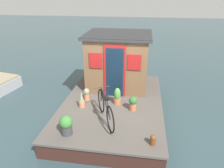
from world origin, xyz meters
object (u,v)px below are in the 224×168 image
Objects in this scene: potted_plant_geranium at (87,94)px; potted_plant_basil at (82,100)px; houseboat_cabin at (118,60)px; potted_plant_lavender at (66,125)px; potted_plant_ivy at (117,97)px; bicycle at (105,108)px; potted_plant_mint at (133,103)px; mooring_bollard at (153,140)px.

potted_plant_basil is at bearing 176.41° from potted_plant_geranium.
houseboat_cabin reaches higher than potted_plant_lavender.
potted_plant_ivy is 1.32× the size of potted_plant_geranium.
potted_plant_ivy is 1.05m from potted_plant_geranium.
houseboat_cabin is 2.57m from bicycle.
bicycle is 1.16m from potted_plant_lavender.
potted_plant_ivy is at bearing -31.26° from potted_plant_lavender.
houseboat_cabin is 2.09m from potted_plant_mint.
bicycle is 2.87× the size of potted_plant_ivy.
potted_plant_geranium is at bearing -3.59° from potted_plant_basil.
bicycle is at bearing 168.51° from potted_plant_ivy.
houseboat_cabin is 4.48× the size of potted_plant_lavender.
potted_plant_lavender is at bearing 131.91° from potted_plant_mint.
potted_plant_ivy is 2.15m from mooring_bollard.
bicycle is at bearing 57.00° from mooring_bollard.
bicycle is at bearing -142.55° from potted_plant_geranium.
houseboat_cabin is at bearing -32.21° from potted_plant_geranium.
mooring_bollard is (-1.46, -2.17, -0.11)m from potted_plant_basil.
potted_plant_mint is at bearing -47.24° from bicycle.
houseboat_cabin is 4.39× the size of potted_plant_basil.
potted_plant_lavender is 1.94× the size of mooring_bollard.
potted_plant_lavender is 1.86m from potted_plant_geranium.
houseboat_cabin is 8.68× the size of mooring_bollard.
potted_plant_basil is 2.62m from mooring_bollard.
potted_plant_ivy is 0.62m from potted_plant_mint.
bicycle is at bearing -48.83° from potted_plant_lavender.
houseboat_cabin is at bearing 20.77° from potted_plant_mint.
potted_plant_mint reaches higher than mooring_bollard.
potted_plant_lavender reaches higher than potted_plant_geranium.
potted_plant_lavender is at bearing -179.82° from potted_plant_basil.
mooring_bollard is at bearing -159.31° from houseboat_cabin.
potted_plant_lavender is 1.23× the size of potted_plant_geranium.
potted_plant_mint is (-1.82, -0.69, -0.76)m from houseboat_cabin.
mooring_bollard is at bearing -132.22° from potted_plant_geranium.
potted_plant_geranium is at bearing 85.03° from potted_plant_ivy.
bicycle reaches higher than potted_plant_ivy.
bicycle is 3.50× the size of potted_plant_mint.
potted_plant_ivy is 2.07× the size of mooring_bollard.
houseboat_cabin is 1.68m from potted_plant_ivy.
mooring_bollard is (-0.09, -2.17, -0.13)m from potted_plant_lavender.
houseboat_cabin is 4.19× the size of potted_plant_ivy.
potted_plant_geranium is 2.89m from mooring_bollard.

